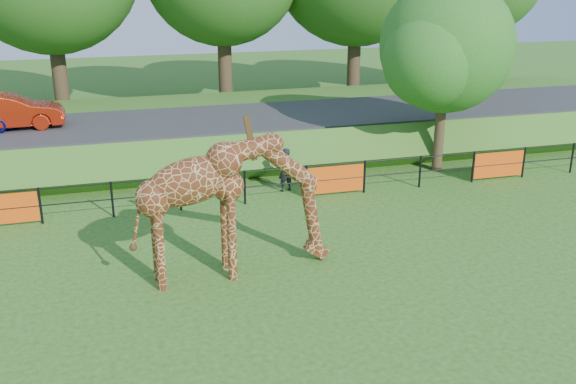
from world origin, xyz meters
name	(u,v)px	position (x,y,z in m)	size (l,w,h in m)	color
ground	(329,338)	(0.00, 0.00, 0.00)	(90.00, 90.00, 0.00)	#295816
giraffe	(234,207)	(-1.22, 3.39, 1.72)	(4.81, 0.88, 3.43)	#572812
perimeter_fence	(245,187)	(0.00, 8.00, 0.55)	(28.07, 0.10, 1.10)	black
embankment	(207,129)	(0.00, 15.50, 0.65)	(40.00, 9.00, 1.30)	#295816
road	(212,120)	(0.00, 14.00, 1.36)	(40.00, 5.00, 0.12)	#2F2F32
car_red	(8,112)	(-7.39, 14.33, 2.06)	(1.35, 3.86, 1.27)	#AD220C
visitor	(285,170)	(1.55, 8.87, 0.73)	(0.54, 0.35, 1.47)	black
tree_east	(448,51)	(7.60, 9.63, 4.28)	(5.40, 4.71, 6.76)	#382819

